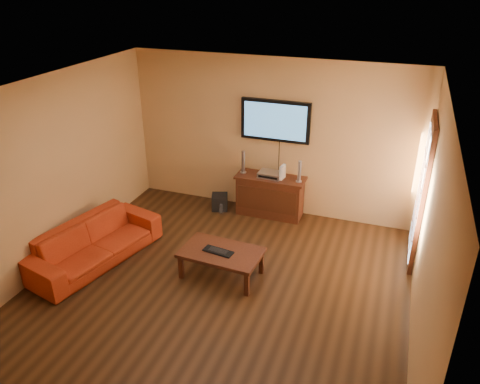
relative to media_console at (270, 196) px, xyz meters
The scene contains 14 objects.
ground_plane 2.29m from the media_console, 91.62° to the right, with size 5.00×5.00×0.00m, color black.
room_walls 2.11m from the media_console, 92.23° to the right, with size 5.00×5.00×5.00m.
french_door 2.55m from the media_console, 13.26° to the right, with size 0.07×1.02×2.22m.
media_console is the anchor object (origin of this frame).
television 1.31m from the media_console, 90.00° to the left, with size 1.18×0.08×0.70m.
coffee_table 1.98m from the media_console, 93.61° to the right, with size 1.15×0.73×0.41m.
sofa 3.04m from the media_console, 132.23° to the right, with size 2.06×0.60×0.81m, color #AD3113.
speaker_left 0.74m from the media_console, behind, with size 0.11×0.11×0.40m.
speaker_right 0.73m from the media_console, ahead, with size 0.10×0.10×0.38m.
av_receiver 0.40m from the media_console, 143.16° to the left, with size 0.39×0.28×0.09m, color silver.
game_console 0.52m from the media_console, ahead, with size 0.05×0.18×0.24m, color white.
subwoofer 0.94m from the media_console, behind, with size 0.28×0.28×0.28m, color black.
bottle 0.90m from the media_console, 161.20° to the right, with size 0.07×0.07×0.20m.
keyboard 2.02m from the media_console, 94.47° to the right, with size 0.44×0.21×0.03m.
Camera 1 is at (2.03, -4.80, 3.98)m, focal length 35.00 mm.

